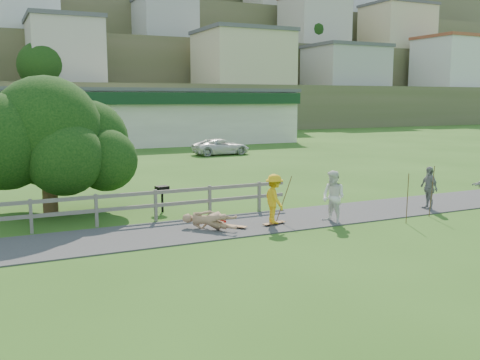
{
  "coord_description": "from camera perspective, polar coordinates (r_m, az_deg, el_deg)",
  "views": [
    {
      "loc": [
        -7.11,
        -14.16,
        4.17
      ],
      "look_at": [
        0.59,
        2.0,
        1.44
      ],
      "focal_mm": 40.0,
      "sensor_mm": 36.0,
      "label": 1
    }
  ],
  "objects": [
    {
      "name": "car_silver",
      "position": [
        41.64,
        -15.83,
        3.46
      ],
      "size": [
        3.86,
        1.43,
        1.26
      ],
      "primitive_type": "imported",
      "rotation": [
        0.0,
        0.0,
        1.55
      ],
      "color": "#A5A6AD",
      "rests_on": "ground"
    },
    {
      "name": "hillside",
      "position": [
        106.2,
        -22.15,
        13.58
      ],
      "size": [
        220.0,
        67.0,
        47.5
      ],
      "color": "#515733",
      "rests_on": "ground"
    },
    {
      "name": "path",
      "position": [
        17.69,
        -1.02,
        -4.91
      ],
      "size": [
        34.0,
        3.0,
        0.04
      ],
      "primitive_type": "cube",
      "color": "#353537",
      "rests_on": "ground"
    },
    {
      "name": "spectator_a",
      "position": [
        18.23,
        9.94,
        -1.82
      ],
      "size": [
        0.87,
        1.01,
        1.79
      ],
      "primitive_type": "imported",
      "rotation": [
        0.0,
        0.0,
        4.96
      ],
      "color": "white",
      "rests_on": "ground"
    },
    {
      "name": "ground",
      "position": [
        16.38,
        1.16,
        -6.09
      ],
      "size": [
        260.0,
        260.0,
        0.0
      ],
      "primitive_type": "plane",
      "color": "#2C5518",
      "rests_on": "ground"
    },
    {
      "name": "helmet",
      "position": [
        17.67,
        -1.9,
        -4.55
      ],
      "size": [
        0.27,
        0.27,
        0.27
      ],
      "primitive_type": "sphere",
      "color": "#A30704",
      "rests_on": "ground"
    },
    {
      "name": "car_white",
      "position": [
        40.18,
        -2.02,
        3.56
      ],
      "size": [
        4.33,
        2.07,
        1.19
      ],
      "primitive_type": "imported",
      "rotation": [
        0.0,
        0.0,
        1.59
      ],
      "color": "silver",
      "rests_on": "ground"
    },
    {
      "name": "longboard_fallen",
      "position": [
        17.37,
        -0.69,
        -5.06
      ],
      "size": [
        0.74,
        0.82,
        0.1
      ],
      "primitive_type": null,
      "rotation": [
        0.0,
        0.0,
        -0.88
      ],
      "color": "brown",
      "rests_on": "ground"
    },
    {
      "name": "spectator_b",
      "position": [
        21.43,
        19.49,
        -0.82
      ],
      "size": [
        0.57,
        1.02,
        1.65
      ],
      "primitive_type": "imported",
      "rotation": [
        0.0,
        0.0,
        4.53
      ],
      "color": "gray",
      "rests_on": "ground"
    },
    {
      "name": "pole_spec_left",
      "position": [
        18.82,
        17.42,
        -1.89
      ],
      "size": [
        0.03,
        0.03,
        1.7
      ],
      "primitive_type": "cylinder",
      "color": "brown",
      "rests_on": "ground"
    },
    {
      "name": "tree",
      "position": [
        20.53,
        -19.77,
        1.73
      ],
      "size": [
        6.33,
        6.33,
        3.75
      ],
      "primitive_type": null,
      "color": "black",
      "rests_on": "ground"
    },
    {
      "name": "skater_rider",
      "position": [
        17.65,
        3.68,
        -2.32
      ],
      "size": [
        0.68,
        1.09,
        1.63
      ],
      "primitive_type": "imported",
      "rotation": [
        0.0,
        0.0,
        1.5
      ],
      "color": "yellow",
      "rests_on": "ground"
    },
    {
      "name": "pole_rider",
      "position": [
        18.28,
        4.71,
        -1.88
      ],
      "size": [
        0.03,
        0.03,
        1.67
      ],
      "primitive_type": "cylinder",
      "color": "brown",
      "rests_on": "ground"
    },
    {
      "name": "bbq",
      "position": [
        20.0,
        -8.29,
        -2.03
      ],
      "size": [
        0.5,
        0.42,
        0.98
      ],
      "primitive_type": null,
      "rotation": [
        0.0,
        0.0,
        0.18
      ],
      "color": "black",
      "rests_on": "ground"
    },
    {
      "name": "skater_fallen",
      "position": [
        17.08,
        -3.28,
        -4.33
      ],
      "size": [
        1.64,
        1.55,
        0.66
      ],
      "primitive_type": "imported",
      "rotation": [
        0.0,
        0.0,
        0.74
      ],
      "color": "#A67D5C",
      "rests_on": "ground"
    },
    {
      "name": "longboard_rider",
      "position": [
        17.81,
        3.65,
        -4.74
      ],
      "size": [
        0.87,
        0.37,
        0.09
      ],
      "primitive_type": null,
      "rotation": [
        0.0,
        0.0,
        0.2
      ],
      "color": "brown",
      "rests_on": "ground"
    },
    {
      "name": "pole_spec_right",
      "position": [
        20.16,
        19.78,
        -1.16
      ],
      "size": [
        0.03,
        0.03,
        1.82
      ],
      "primitive_type": "cylinder",
      "color": "brown",
      "rests_on": "ground"
    },
    {
      "name": "strip_mall",
      "position": [
        50.36,
        -12.79,
        6.64
      ],
      "size": [
        32.5,
        10.75,
        5.1
      ],
      "color": "beige",
      "rests_on": "ground"
    },
    {
      "name": "fence",
      "position": [
        17.97,
        -17.03,
        -2.78
      ],
      "size": [
        15.05,
        0.1,
        1.1
      ],
      "color": "#625E57",
      "rests_on": "ground"
    }
  ]
}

